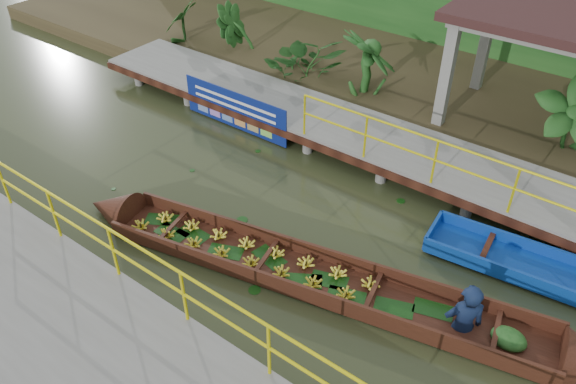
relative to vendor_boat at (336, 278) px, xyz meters
The scene contains 8 objects.
ground 2.08m from the vendor_boat, 161.98° to the left, with size 80.00×80.00×0.00m, color #30371B.
land_strip 8.37m from the vendor_boat, 103.55° to the left, with size 30.00×8.00×0.45m, color #362C1B.
far_dock 4.51m from the vendor_boat, 115.53° to the left, with size 16.00×2.06×1.66m.
pavilion 7.46m from the vendor_boat, 81.49° to the left, with size 4.40×3.00×3.00m.
vendor_boat is the anchor object (origin of this frame).
moored_blue_boat 4.07m from the vendor_boat, 37.76° to the left, with size 3.74×1.32×0.87m.
blue_banner 5.93m from the vendor_boat, 148.26° to the left, with size 3.23×0.04×1.01m.
tropical_plants 6.82m from the vendor_boat, 118.75° to the left, with size 14.05×1.05×1.31m.
Camera 1 is at (5.43, -6.67, 7.38)m, focal length 35.00 mm.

